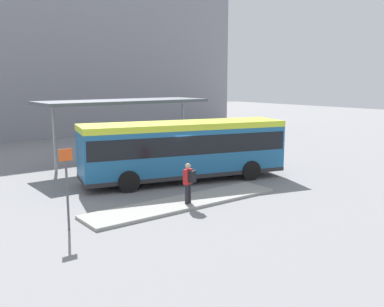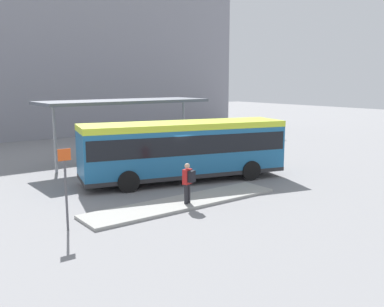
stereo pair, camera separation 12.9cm
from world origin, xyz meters
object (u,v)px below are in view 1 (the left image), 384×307
at_px(bicycle_green, 237,149).
at_px(bicycle_blue, 220,146).
at_px(city_bus, 184,147).
at_px(platform_sign, 67,186).
at_px(pedestrian_waiting, 189,181).
at_px(bicycle_white, 232,147).
at_px(bicycle_red, 245,151).

bearing_deg(bicycle_green, bicycle_blue, 12.29).
distance_m(city_bus, platform_sign, 8.27).
relative_size(pedestrian_waiting, bicycle_white, 1.00).
xyz_separation_m(city_bus, bicycle_white, (7.96, 5.02, -1.39)).
height_order(city_bus, bicycle_blue, city_bus).
distance_m(bicycle_green, bicycle_blue, 1.69).
height_order(city_bus, pedestrian_waiting, city_bus).
relative_size(bicycle_blue, platform_sign, 0.63).
height_order(bicycle_white, platform_sign, platform_sign).
bearing_deg(bicycle_white, pedestrian_waiting, 133.52).
distance_m(bicycle_white, bicycle_blue, 0.94).
bearing_deg(pedestrian_waiting, bicycle_green, -71.71).
bearing_deg(pedestrian_waiting, bicycle_red, -74.67).
relative_size(pedestrian_waiting, bicycle_green, 0.94).
xyz_separation_m(city_bus, pedestrian_waiting, (-2.55, -3.79, -0.68)).
xyz_separation_m(bicycle_red, bicycle_green, (0.04, 0.85, 0.04)).
distance_m(pedestrian_waiting, bicycle_white, 13.74).
height_order(city_bus, bicycle_red, city_bus).
relative_size(city_bus, bicycle_blue, 5.99).
distance_m(city_bus, pedestrian_waiting, 4.62).
relative_size(pedestrian_waiting, platform_sign, 0.59).
distance_m(bicycle_green, platform_sign, 17.01).
height_order(bicycle_red, bicycle_blue, bicycle_blue).
height_order(bicycle_red, bicycle_white, bicycle_white).
xyz_separation_m(bicycle_green, platform_sign, (-15.11, -7.72, 1.18)).
distance_m(pedestrian_waiting, bicycle_red, 12.43).
bearing_deg(city_bus, bicycle_white, 47.09).
bearing_deg(bicycle_green, bicycle_red, -173.99).
distance_m(bicycle_green, bicycle_white, 0.90).
bearing_deg(platform_sign, bicycle_blue, 32.08).
distance_m(bicycle_red, bicycle_blue, 2.53).
xyz_separation_m(city_bus, bicycle_green, (7.64, 4.18, -1.37)).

